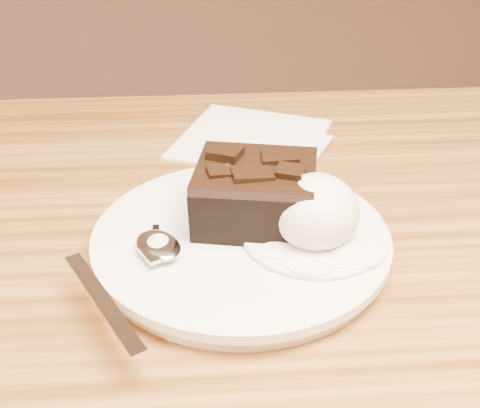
{
  "coord_description": "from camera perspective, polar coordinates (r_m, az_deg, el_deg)",
  "views": [
    {
      "loc": [
        -0.13,
        -0.36,
        1.05
      ],
      "look_at": [
        -0.09,
        0.07,
        0.79
      ],
      "focal_mm": 48.6,
      "sensor_mm": 36.0,
      "label": 1
    }
  ],
  "objects": [
    {
      "name": "napkin",
      "position": [
        0.7,
        0.99,
        5.85
      ],
      "size": [
        0.19,
        0.19,
        0.01
      ],
      "primitive_type": "cube",
      "rotation": [
        0.0,
        0.0,
        -0.4
      ],
      "color": "white",
      "rests_on": "dining_table"
    },
    {
      "name": "brownie",
      "position": [
        0.51,
        1.36,
        0.6
      ],
      "size": [
        0.11,
        0.1,
        0.04
      ],
      "primitive_type": "cube",
      "rotation": [
        0.0,
        0.0,
        -0.2
      ],
      "color": "black",
      "rests_on": "plate"
    },
    {
      "name": "spoon",
      "position": [
        0.49,
        -7.18,
        -3.8
      ],
      "size": [
        0.11,
        0.17,
        0.01
      ],
      "primitive_type": null,
      "rotation": [
        0.0,
        0.0,
        0.49
      ],
      "color": "silver",
      "rests_on": "plate"
    },
    {
      "name": "crumb_c",
      "position": [
        0.48,
        6.64,
        -5.09
      ],
      "size": [
        0.01,
        0.01,
        0.0
      ],
      "primitive_type": "cube",
      "rotation": [
        0.0,
        0.0,
        1.11
      ],
      "color": "black",
      "rests_on": "plate"
    },
    {
      "name": "plate",
      "position": [
        0.51,
        0.08,
        -3.49
      ],
      "size": [
        0.23,
        0.23,
        0.02
      ],
      "primitive_type": "cylinder",
      "color": "white",
      "rests_on": "dining_table"
    },
    {
      "name": "crumb_b",
      "position": [
        0.52,
        -7.39,
        -2.08
      ],
      "size": [
        0.01,
        0.01,
        0.0
      ],
      "primitive_type": "cube",
      "rotation": [
        0.0,
        0.0,
        1.54
      ],
      "color": "black",
      "rests_on": "plate"
    },
    {
      "name": "ice_cream_scoop",
      "position": [
        0.49,
        6.63,
        -0.64
      ],
      "size": [
        0.07,
        0.07,
        0.06
      ],
      "primitive_type": "ellipsoid",
      "color": "silver",
      "rests_on": "plate"
    },
    {
      "name": "melt_puddle",
      "position": [
        0.5,
        6.48,
        -2.79
      ],
      "size": [
        0.11,
        0.11,
        0.0
      ],
      "primitive_type": "cylinder",
      "color": "white",
      "rests_on": "plate"
    },
    {
      "name": "crumb_a",
      "position": [
        0.51,
        0.68,
        -2.37
      ],
      "size": [
        0.01,
        0.01,
        0.0
      ],
      "primitive_type": "cube",
      "rotation": [
        0.0,
        0.0,
        0.91
      ],
      "color": "black",
      "rests_on": "plate"
    }
  ]
}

